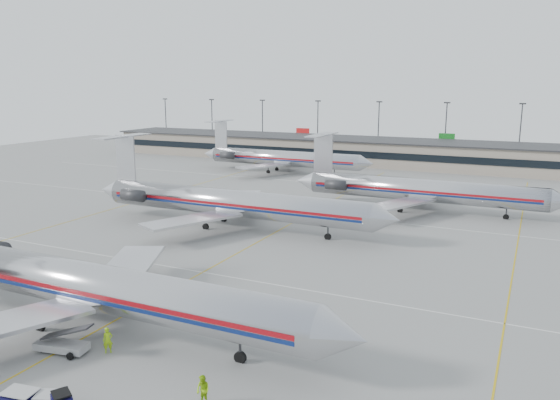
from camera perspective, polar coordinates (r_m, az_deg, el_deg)
The scene contains 12 objects.
ground at distance 51.88m, azimuth -14.24°, elevation -10.68°, with size 260.00×260.00×0.00m, color gray.
apron_markings at distance 59.35m, azimuth -8.07°, elevation -7.49°, with size 160.00×0.15×0.02m, color silver.
terminal at distance 139.06m, azimuth 12.23°, elevation 4.87°, with size 162.00×17.00×6.25m.
light_mast_row at distance 152.18m, azimuth 13.55°, elevation 7.45°, with size 163.60×0.40×15.28m.
jet_foreground at distance 48.53m, azimuth -20.32°, elevation -8.09°, with size 47.71×28.09×12.49m.
jet_second_row at distance 76.61m, azimuth -5.58°, elevation -0.21°, with size 47.17×27.77×12.35m.
jet_third_row at distance 88.89m, azimuth 14.07°, elevation 1.07°, with size 42.96×26.42×11.75m.
jet_back_row at distance 124.45m, azimuth 0.01°, elevation 4.42°, with size 42.19×25.95×11.54m.
cart_outer at distance 39.30m, azimuth -25.49°, elevation -18.26°, with size 2.22×1.69×1.15m.
belt_loader at distance 45.11m, azimuth -21.79°, elevation -13.82°, with size 4.86×2.18×2.50m.
ramp_worker_near at distance 43.87m, azimuth -17.55°, elevation -13.80°, with size 0.72×0.47×1.97m, color #96CD13.
ramp_worker_far at distance 36.35m, azimuth -8.06°, elevation -19.08°, with size 0.94×0.73×1.93m, color #90C812.
Camera 1 is at (31.16, -36.54, 19.63)m, focal length 35.00 mm.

